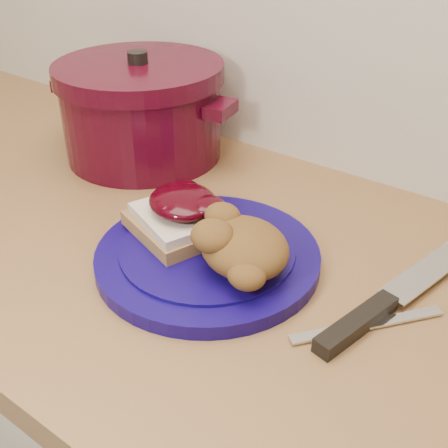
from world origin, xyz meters
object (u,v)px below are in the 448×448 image
Objects in this scene: butter_knife at (367,325)px; dutch_oven at (142,110)px; chef_knife at (381,306)px; pepper_grinder at (104,103)px; plate at (208,257)px.

dutch_oven is at bearing 107.97° from butter_knife.
pepper_grinder is (-0.58, 0.15, 0.06)m from chef_knife.
chef_knife is at bearing -14.19° from pepper_grinder.
plate is at bearing 112.65° from chef_knife.
pepper_grinder reaches higher than butter_knife.
pepper_grinder is (-0.37, 0.19, 0.06)m from plate.
dutch_oven is at bearing 146.51° from plate.
butter_knife is (0.21, 0.01, -0.01)m from plate.
plate is 0.21m from chef_knife.
pepper_grinder is at bearing 153.42° from plate.
plate is 0.21m from butter_knife.
dutch_oven reaches higher than pepper_grinder.
chef_knife is 0.60m from pepper_grinder.
chef_knife is at bearing -16.68° from dutch_oven.
dutch_oven reaches higher than plate.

